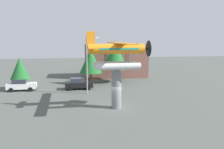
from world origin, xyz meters
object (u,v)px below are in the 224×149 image
Objects in this scene: display_pedestal at (116,88)px; streetlight_primary at (88,61)px; car_near_white at (21,85)px; car_mid_black at (79,84)px; floatplane_monument at (118,53)px; tree_center_back at (115,55)px; tree_east at (91,61)px; tree_west at (20,68)px; storefront_building at (116,61)px.

display_pedestal is 0.56× the size of streetlight_primary.
car_mid_black is (8.48, -0.42, 0.00)m from car_near_white.
floatplane_monument is 16.06m from tree_center_back.
floatplane_monument is 2.48× the size of car_near_white.
tree_west is at bearing -169.10° from tree_east.
storefront_building is at bearing 65.93° from streetlight_primary.
tree_east is 4.69m from tree_center_back.
streetlight_primary reaches higher than car_mid_black.
floatplane_monument reaches higher than display_pedestal.
streetlight_primary is at bearing -25.48° from tree_west.
display_pedestal is at bearing -100.00° from storefront_building.
storefront_building is (3.88, 22.00, 1.04)m from display_pedestal.
tree_center_back is at bearing 37.67° from car_mid_black.
floatplane_monument is 2.14× the size of tree_west.
floatplane_monument is at bearing -99.01° from tree_center_back.
streetlight_primary is (1.30, -3.28, 3.76)m from car_mid_black.
car_mid_black is 0.68× the size of tree_east.
tree_east is at bearing 59.14° from car_mid_black.
display_pedestal is 1.07× the size of car_mid_black.
car_near_white is 0.52× the size of streetlight_primary.
floatplane_monument is (0.13, 0.00, 3.91)m from display_pedestal.
display_pedestal is 22.36m from storefront_building.
streetlight_primary is at bearing -114.07° from storefront_building.
car_mid_black is at bearing -9.79° from tree_west.
display_pedestal is 14.60m from tree_east.
tree_center_back is at bearing 18.16° from tree_east.
display_pedestal is 17.67m from tree_west.
floatplane_monument is 8.10m from streetlight_primary.
storefront_building reaches higher than display_pedestal.
streetlight_primary is at bearing 109.22° from display_pedestal.
floatplane_monument is at bearing -99.67° from storefront_building.
display_pedestal is at bearing -180.00° from floatplane_monument.
tree_center_back is at bearing 17.13° from car_near_white.
car_mid_black is 9.19m from tree_center_back.
tree_center_back is (15.03, 4.63, 4.01)m from car_near_white.
car_mid_black is 9.19m from tree_west.
tree_center_back is (4.39, 1.44, 0.83)m from tree_east.
streetlight_primary reaches higher than storefront_building.
tree_east is (-1.88, 14.38, -2.09)m from floatplane_monument.
tree_east is at bearing 96.94° from display_pedestal.
tree_west is at bearing -166.97° from tree_center_back.
car_mid_black is at bearing 109.16° from floatplane_monument.
tree_west is at bearing -149.57° from storefront_building.
car_near_white is at bearing 159.26° from streetlight_primary.
car_mid_black is at bearing -120.86° from tree_east.
tree_east is at bearing 82.92° from streetlight_primary.
floatplane_monument reaches higher than tree_west.
display_pedestal is 1.07× the size of car_near_white.
tree_west is (-10.07, 4.80, -1.43)m from streetlight_primary.
tree_west is 11.16m from tree_east.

